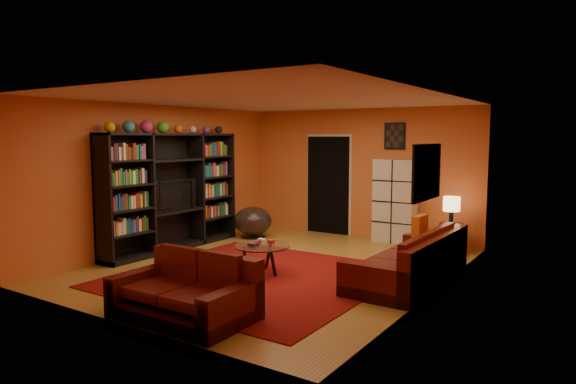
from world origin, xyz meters
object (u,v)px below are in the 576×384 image
Objects in this scene: bowl_chair at (253,221)px; table_lamp at (452,205)px; entertainment_unit at (172,192)px; side_table at (450,238)px; coffee_table at (262,249)px; storage_cabinet at (395,201)px; sofa at (414,263)px; loveseat at (189,292)px; tv at (172,195)px.

table_lamp is (3.73, 0.88, 0.51)m from bowl_chair.
entertainment_unit is 6.00× the size of side_table.
storage_cabinet is (0.78, 3.28, 0.42)m from coffee_table.
sofa reaches higher than bowl_chair.
entertainment_unit is 2.50m from coffee_table.
side_table is 1.03× the size of table_lamp.
coffee_table is 1.08× the size of bowl_chair.
entertainment_unit reaches higher than bowl_chair.
coffee_table is (-0.39, 1.93, 0.10)m from loveseat.
table_lamp is (0.00, 0.00, 0.59)m from side_table.
tv is 1.26× the size of bowl_chair.
bowl_chair is at bearing -166.70° from side_table.
loveseat is 3.15× the size of side_table.
tv is 1.91m from bowl_chair.
bowl_chair is at bearing 71.33° from entertainment_unit.
storage_cabinet is at bearing 167.14° from side_table.
sofa is at bearing -32.10° from loveseat.
bowl_chair is (-2.18, 4.07, 0.05)m from loveseat.
sofa is at bearing 3.94° from entertainment_unit.
storage_cabinet is at bearing 41.81° from entertainment_unit.
sofa is at bearing 20.93° from coffee_table.
bowl_chair is at bearing -154.79° from storage_cabinet.
sofa is 2.88× the size of coffee_table.
tv is 0.41× the size of sofa.
storage_cabinet is 2.85m from bowl_chair.
table_lamp is at bearing -11.63° from storage_cabinet.
entertainment_unit is 6.18× the size of table_lamp.
loveseat is at bearing -41.37° from entertainment_unit.
table_lamp is at bearing 57.41° from coffee_table.
table_lamp reaches higher than sofa.
coffee_table is 3.59m from side_table.
sofa is 2.85m from storage_cabinet.
tv is at bearing -135.89° from storage_cabinet.
entertainment_unit reaches higher than coffee_table.
entertainment_unit is 5.04m from side_table.
table_lamp is (4.24, 2.60, -0.16)m from tv.
bowl_chair is 3.83m from side_table.
side_table is (4.29, 2.54, -0.80)m from entertainment_unit.
loveseat is 5.25m from storage_cabinet.
storage_cabinet is at bearing -4.73° from loveseat.
side_table is (4.24, 2.60, -0.75)m from tv.
entertainment_unit is at bearing -149.38° from side_table.
sofa is 4.97× the size of table_lamp.
sofa is 4.82× the size of side_table.
tv reaches higher than loveseat.
side_table is at bearing 30.62° from entertainment_unit.
table_lamp is (1.15, -0.26, 0.04)m from storage_cabinet.
entertainment_unit is 1.90× the size of loveseat.
entertainment_unit reaches higher than sofa.
loveseat is 1.88× the size of coffee_table.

